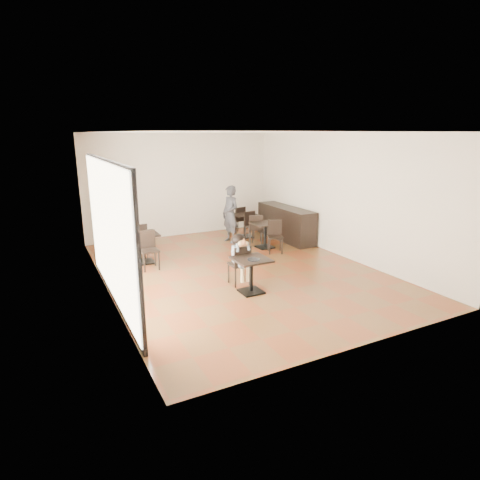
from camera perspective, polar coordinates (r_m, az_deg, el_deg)
floor at (r=9.61m, az=-0.21°, el=-4.36°), size 6.00×8.00×0.01m
ceiling at (r=9.07m, az=-0.24°, el=15.09°), size 6.00×8.00×0.01m
wall_back at (r=12.86m, az=-8.39°, el=7.74°), size 6.00×0.01×3.20m
wall_front at (r=6.00m, az=17.33°, el=-0.97°), size 6.00×0.01×3.20m
wall_left at (r=8.31m, az=-19.03°, el=3.19°), size 0.01×8.00×3.20m
wall_right at (r=10.88m, az=14.10°, el=6.16°), size 0.01×8.00×3.20m
storefront_window at (r=7.87m, az=-18.14°, el=1.15°), size 0.04×4.50×2.60m
child_table at (r=8.21m, az=1.60°, el=-5.08°), size 0.69×0.69×0.73m
child_chair at (r=8.64m, az=-0.15°, el=-3.51°), size 0.40×0.40×0.88m
child at (r=8.61m, az=-0.15°, el=-2.80°), size 0.40×0.55×1.11m
plate at (r=8.01m, az=1.96°, el=-2.79°), size 0.25×0.25×0.01m
pizza_slice at (r=8.33m, az=0.44°, el=-0.49°), size 0.26×0.20×0.06m
adult_patron at (r=11.94m, az=-1.39°, el=3.69°), size 0.52×0.69×1.70m
cafe_table_mid at (r=11.43m, az=3.57°, el=0.67°), size 0.92×0.92×0.73m
cafe_table_left at (r=10.35m, az=-13.54°, el=-1.14°), size 0.73×0.73×0.77m
cafe_table_back at (r=12.59m, az=0.70°, el=2.06°), size 0.83×0.83×0.74m
chair_mid_a at (r=11.88m, az=2.23°, el=1.60°), size 0.52×0.52×0.88m
chair_mid_b at (r=10.96m, az=5.04°, el=0.42°), size 0.52×0.52×0.88m
chair_left_a at (r=10.85m, az=-14.27°, el=-0.03°), size 0.41×0.41×0.92m
chair_left_b at (r=9.82m, az=-12.79°, el=-1.50°), size 0.41×0.41×0.92m
chair_back_a at (r=13.05m, az=-0.43°, el=2.86°), size 0.47×0.47×0.89m
chair_back_b at (r=12.10m, az=1.91°, el=1.89°), size 0.47×0.47×0.89m
service_counter at (r=12.43m, az=6.52°, el=2.40°), size 0.60×2.40×1.00m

